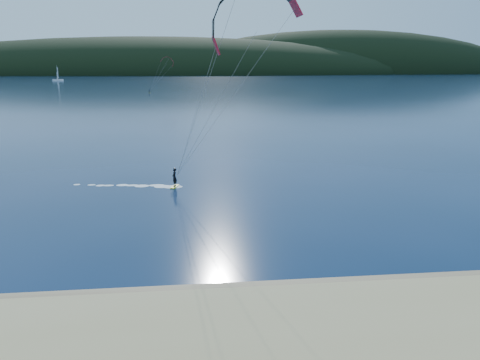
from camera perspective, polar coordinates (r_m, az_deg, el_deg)
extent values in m
plane|color=#071C38|center=(21.95, -0.59, -19.30)|extent=(1800.00, 1800.00, 0.00)
cube|color=#8C7251|center=(25.80, -1.59, -13.77)|extent=(220.00, 2.50, 0.10)
ellipsoid|color=black|center=(739.98, -10.16, 12.64)|extent=(840.00, 280.00, 110.00)
ellipsoid|color=black|center=(821.24, 12.72, 12.62)|extent=(600.00, 240.00, 140.00)
cube|color=#B9C517|center=(47.83, -8.00, -0.80)|extent=(0.90, 1.61, 0.09)
imported|color=black|center=(47.59, -8.04, 0.34)|extent=(0.63, 0.79, 1.89)
cylinder|color=gray|center=(43.06, -3.28, 8.58)|extent=(0.02, 0.02, 16.44)
cube|color=#B9C517|center=(221.29, -11.04, 10.44)|extent=(0.86, 1.27, 0.07)
imported|color=black|center=(221.24, -11.05, 10.64)|extent=(0.82, 0.90, 1.50)
cylinder|color=gray|center=(219.03, -9.98, 12.32)|extent=(0.02, 0.02, 14.97)
cube|color=white|center=(426.76, -21.41, 11.32)|extent=(9.08, 5.90, 1.52)
cylinder|color=white|center=(426.65, -21.48, 12.12)|extent=(0.22, 0.22, 11.91)
cube|color=white|center=(428.10, -21.42, 12.12)|extent=(1.13, 2.63, 8.66)
cube|color=white|center=(424.99, -21.51, 11.82)|extent=(0.89, 2.03, 5.41)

